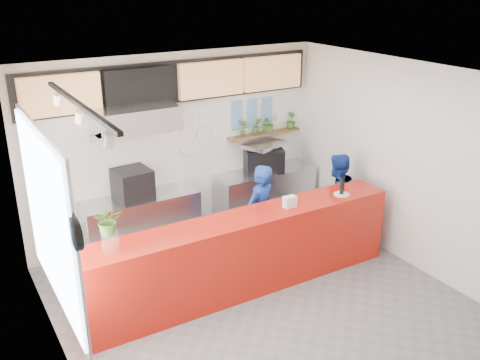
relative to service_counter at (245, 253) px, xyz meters
name	(u,v)px	position (x,y,z in m)	size (l,w,h in m)	color
floor	(260,302)	(0.00, -0.40, -0.55)	(5.00, 5.00, 0.00)	slate
ceiling	(264,77)	(0.00, -0.40, 2.45)	(5.00, 5.00, 0.00)	silver
wall_back	(178,147)	(0.00, 2.10, 0.95)	(5.00, 5.00, 0.00)	white
wall_left	(54,249)	(-2.50, -0.40, 0.95)	(5.00, 5.00, 0.00)	white
wall_right	(406,165)	(2.50, -0.40, 0.95)	(5.00, 5.00, 0.00)	white
service_counter	(245,253)	(0.00, 0.00, 0.00)	(4.50, 0.60, 1.10)	#AB170C
cream_band	(175,78)	(0.00, 2.09, 2.05)	(5.00, 0.02, 0.80)	beige
prep_bench	(142,224)	(-0.80, 1.80, -0.10)	(1.80, 0.60, 0.90)	#B2B5BA
panini_oven	(133,184)	(-0.90, 1.80, 0.58)	(0.51, 0.51, 0.46)	black
extraction_hood	(135,118)	(-0.80, 1.75, 1.60)	(1.20, 0.70, 0.35)	#B2B5BA
hood_lip	(136,132)	(-0.80, 1.75, 1.40)	(1.20, 0.70, 0.08)	#B2B5BA
right_bench	(265,195)	(1.50, 1.80, -0.10)	(1.80, 0.60, 0.90)	#B2B5BA
espresso_machine	(264,160)	(1.47, 1.80, 0.56)	(0.64, 0.46, 0.41)	black
espresso_tray	(264,144)	(1.47, 1.80, 0.83)	(0.70, 0.49, 0.06)	#AAAEB1
herb_shelf	(264,134)	(1.60, 2.00, 0.95)	(1.40, 0.18, 0.04)	brown
menu_board_far_left	(61,95)	(-1.75, 1.98, 2.00)	(1.10, 0.10, 0.55)	tan
menu_board_mid_left	(141,87)	(-0.59, 1.98, 2.00)	(1.10, 0.10, 0.55)	black
menu_board_mid_right	(211,79)	(0.57, 1.98, 2.00)	(1.10, 0.10, 0.55)	tan
menu_board_far_right	(272,73)	(1.73, 1.98, 2.00)	(1.10, 0.10, 0.55)	tan
soffit	(176,82)	(0.00, 2.06, 2.00)	(4.80, 0.04, 0.65)	black
window_pane	(48,219)	(-2.47, -0.10, 1.15)	(0.04, 2.20, 1.90)	silver
window_frame	(50,219)	(-2.45, -0.10, 1.15)	(0.03, 2.30, 2.00)	#B2B5BA
wall_clock_rim	(76,234)	(-2.46, -1.30, 1.50)	(0.30, 0.30, 0.05)	black
wall_clock_face	(80,233)	(-2.43, -1.30, 1.50)	(0.26, 0.26, 0.02)	white
track_rail	(79,104)	(-2.10, -0.40, 2.39)	(0.05, 2.40, 0.04)	black
dec_plate_a	(186,131)	(0.15, 2.07, 1.20)	(0.24, 0.24, 0.03)	silver
dec_plate_b	(203,134)	(0.45, 2.07, 1.10)	(0.24, 0.24, 0.03)	silver
dec_plate_c	(187,149)	(0.15, 2.07, 0.90)	(0.24, 0.24, 0.03)	silver
dec_plate_d	(205,119)	(0.50, 2.07, 1.35)	(0.24, 0.24, 0.03)	silver
photo_frame_a	(237,108)	(1.10, 2.08, 1.45)	(0.20, 0.02, 0.25)	#598CBF
photo_frame_b	(252,106)	(1.40, 2.08, 1.45)	(0.20, 0.02, 0.25)	#598CBF
photo_frame_c	(267,104)	(1.70, 2.08, 1.45)	(0.20, 0.02, 0.25)	#598CBF
photo_frame_d	(237,123)	(1.10, 2.08, 1.20)	(0.20, 0.02, 0.25)	#598CBF
photo_frame_e	(252,120)	(1.40, 2.08, 1.20)	(0.20, 0.02, 0.25)	#598CBF
photo_frame_f	(267,118)	(1.70, 2.08, 1.20)	(0.20, 0.02, 0.25)	#598CBF
staff_center	(260,215)	(0.59, 0.56, 0.22)	(0.56, 0.37, 1.54)	navy
staff_right	(336,199)	(1.98, 0.48, 0.20)	(0.73, 0.57, 1.49)	navy
herb_a	(243,128)	(1.17, 2.00, 1.12)	(0.16, 0.11, 0.30)	#376122
herb_b	(257,126)	(1.45, 2.00, 1.12)	(0.16, 0.13, 0.29)	#376122
herb_c	(269,123)	(1.69, 2.00, 1.13)	(0.28, 0.25, 0.32)	#376122
herb_d	(291,120)	(2.17, 2.00, 1.12)	(0.16, 0.15, 0.29)	#376122
glass_vase	(110,242)	(-1.82, -0.01, 0.67)	(0.20, 0.20, 0.25)	silver
basil_vase	(108,220)	(-1.82, -0.01, 0.95)	(0.32, 0.28, 0.35)	#376122
napkin_holder	(290,202)	(0.69, -0.04, 0.63)	(0.18, 0.11, 0.15)	silver
white_plate	(341,194)	(1.59, -0.08, 0.56)	(0.23, 0.23, 0.02)	silver
pepper_mill	(342,186)	(1.59, -0.08, 0.69)	(0.06, 0.06, 0.24)	black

